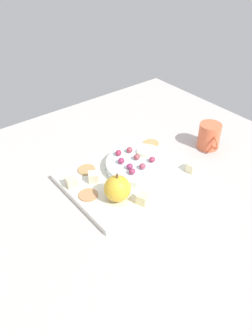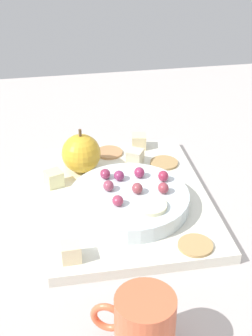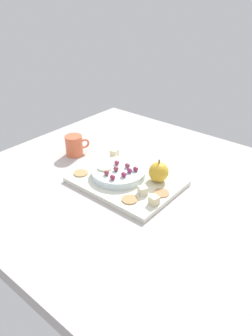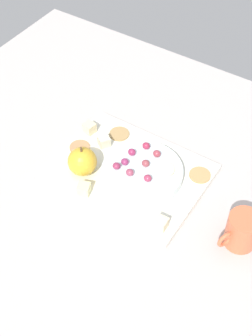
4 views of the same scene
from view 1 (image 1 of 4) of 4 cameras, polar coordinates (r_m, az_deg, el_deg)
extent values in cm
cube|color=#B8AFAB|center=(90.68, 0.15, -4.55)|extent=(114.51, 101.87, 4.42)
cube|color=silver|center=(92.04, 0.60, -1.35)|extent=(34.57, 26.16, 1.63)
cylinder|color=silver|center=(92.58, 2.29, 0.48)|extent=(18.51, 18.51, 2.48)
sphere|color=gold|center=(81.59, -1.48, -3.52)|extent=(6.70, 6.70, 6.70)
cylinder|color=brown|center=(79.06, -1.53, -1.35)|extent=(0.50, 0.50, 1.20)
cube|color=beige|center=(93.34, 11.17, 0.10)|extent=(2.68, 2.68, 2.61)
cube|color=beige|center=(81.92, 2.87, -5.27)|extent=(3.36, 3.36, 2.61)
cube|color=beige|center=(87.82, -9.30, -2.37)|extent=(3.04, 3.04, 2.61)
cube|color=beige|center=(88.67, -5.58, -1.55)|extent=(3.59, 3.59, 2.61)
cylinder|color=tan|center=(85.05, -6.48, -4.59)|extent=(4.92, 4.92, 0.40)
cylinder|color=tan|center=(103.73, 4.29, 4.19)|extent=(4.92, 4.92, 0.40)
cylinder|color=tan|center=(93.22, -6.72, -0.29)|extent=(4.92, 4.92, 0.40)
ellipsoid|color=#943D54|center=(88.96, 2.72, 0.38)|extent=(1.83, 1.65, 1.63)
ellipsoid|color=#952B52|center=(90.64, -0.82, 1.24)|extent=(1.83, 1.65, 1.70)
ellipsoid|color=#892D58|center=(88.70, 0.63, 0.27)|extent=(1.83, 1.65, 1.57)
ellipsoid|color=#99324D|center=(91.57, 4.48, 1.47)|extent=(1.83, 1.65, 1.54)
ellipsoid|color=#913E47|center=(92.16, 1.84, 1.89)|extent=(1.83, 1.65, 1.67)
ellipsoid|color=#8A2D4B|center=(86.92, 1.07, -0.62)|extent=(1.83, 1.65, 1.59)
ellipsoid|color=#9A2843|center=(93.79, -1.31, 2.61)|extent=(1.83, 1.65, 1.68)
ellipsoid|color=#983845|center=(94.96, 0.60, 3.11)|extent=(1.83, 1.65, 1.68)
cylinder|color=beige|center=(95.41, 3.30, 2.83)|extent=(4.92, 4.92, 0.60)
cylinder|color=#E26640|center=(106.39, 13.87, 5.42)|extent=(6.71, 6.71, 8.00)
torus|color=#E26640|center=(103.03, 14.92, 4.10)|extent=(2.41, 3.97, 4.00)
camera|label=2|loc=(1.20, 33.73, 26.44)|focal=53.51mm
camera|label=3|loc=(1.26, -50.49, 26.01)|focal=33.79mm
camera|label=4|loc=(0.89, 72.73, 34.57)|focal=51.37mm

